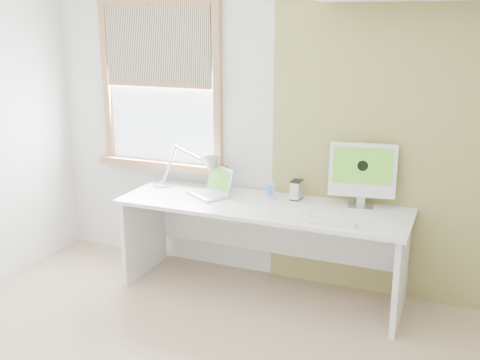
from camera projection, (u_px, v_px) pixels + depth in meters
The scene contains 11 objects.
room at pixel (162, 174), 2.89m from camera, with size 4.04×3.54×2.64m.
accent_wall at pixel (404, 131), 4.07m from camera, with size 2.00×0.02×2.60m, color olive.
window at pixel (160, 86), 4.72m from camera, with size 1.20×0.14×1.42m.
desk at pixel (264, 226), 4.37m from camera, with size 2.20×0.70×0.73m.
desk_lamp at pixel (201, 168), 4.58m from camera, with size 0.64×0.26×0.36m.
laptop at pixel (213, 188), 4.48m from camera, with size 0.40×0.38×0.22m.
phone_dock at pixel (271, 195), 4.36m from camera, with size 0.08×0.08×0.13m.
external_drive at pixel (296, 190), 4.36m from camera, with size 0.08×0.12×0.15m.
imac at pixel (362, 172), 4.14m from camera, with size 0.49×0.19×0.48m.
keyboard at pixel (327, 222), 3.86m from camera, with size 0.41×0.12×0.02m.
mouse at pixel (309, 217), 3.94m from camera, with size 0.06×0.10×0.03m, color white.
Camera 1 is at (1.44, -2.43, 2.04)m, focal length 42.29 mm.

